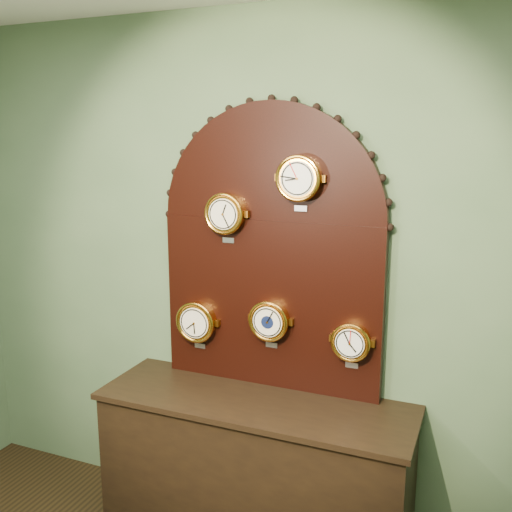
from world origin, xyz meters
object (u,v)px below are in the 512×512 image
at_px(tide_clock, 351,342).
at_px(roman_clock, 225,214).
at_px(barometer, 270,321).
at_px(shop_counter, 255,475).
at_px(display_board, 271,240).
at_px(hygrometer, 197,322).
at_px(arabic_clock, 299,178).

bearing_deg(tide_clock, roman_clock, -179.96).
bearing_deg(barometer, tide_clock, 0.09).
xyz_separation_m(shop_counter, display_board, (0.00, 0.22, 1.23)).
bearing_deg(shop_counter, barometer, 82.16).
bearing_deg(hygrometer, roman_clock, 0.11).
bearing_deg(barometer, arabic_clock, -0.04).
bearing_deg(hygrometer, shop_counter, -20.50).
bearing_deg(roman_clock, shop_counter, -34.08).
xyz_separation_m(arabic_clock, hygrometer, (-0.58, -0.00, -0.80)).
height_order(shop_counter, roman_clock, roman_clock).
bearing_deg(arabic_clock, tide_clock, 0.16).
height_order(arabic_clock, tide_clock, arabic_clock).
distance_m(shop_counter, display_board, 1.25).
distance_m(shop_counter, tide_clock, 0.90).
height_order(arabic_clock, barometer, arabic_clock).
height_order(display_board, hygrometer, display_board).
bearing_deg(shop_counter, hygrometer, 159.50).
bearing_deg(arabic_clock, hygrometer, -179.99).
bearing_deg(tide_clock, hygrometer, -179.94).
bearing_deg(shop_counter, roman_clock, 145.92).
height_order(shop_counter, barometer, barometer).
relative_size(display_board, hygrometer, 5.41).
distance_m(roman_clock, arabic_clock, 0.44).
distance_m(roman_clock, hygrometer, 0.64).
bearing_deg(arabic_clock, shop_counter, -138.20).
bearing_deg(roman_clock, display_board, 16.30).
relative_size(roman_clock, barometer, 1.00).
xyz_separation_m(arabic_clock, barometer, (-0.15, 0.00, -0.74)).
bearing_deg(hygrometer, display_board, 9.25).
relative_size(shop_counter, roman_clock, 5.94).
distance_m(roman_clock, tide_clock, 0.91).
relative_size(display_board, barometer, 5.67).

